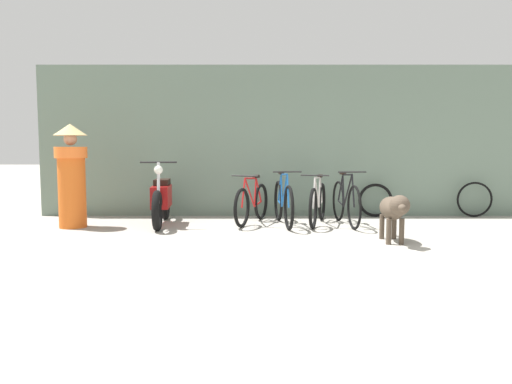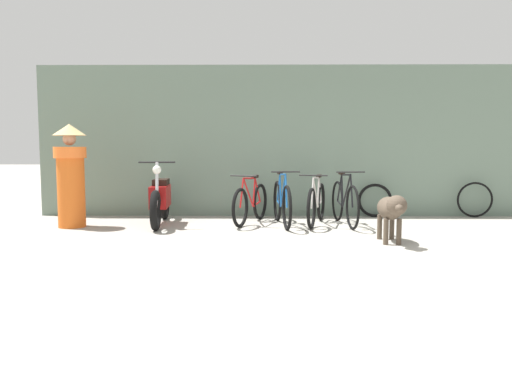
% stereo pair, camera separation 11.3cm
% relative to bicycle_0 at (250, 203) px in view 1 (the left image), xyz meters
% --- Properties ---
extents(ground_plane, '(60.00, 60.00, 0.00)m').
position_rel_bicycle_0_xyz_m(ground_plane, '(0.79, -2.65, -0.34)').
color(ground_plane, '#9E998E').
extents(shop_wall_back, '(9.55, 0.20, 2.81)m').
position_rel_bicycle_0_xyz_m(shop_wall_back, '(0.79, 1.01, 1.06)').
color(shop_wall_back, slate).
rests_on(shop_wall_back, ground).
extents(bicycle_0, '(0.62, 1.54, 0.84)m').
position_rel_bicycle_0_xyz_m(bicycle_0, '(0.00, 0.00, 0.00)').
color(bicycle_0, black).
rests_on(bicycle_0, ground).
extents(bicycle_1, '(0.46, 1.72, 0.92)m').
position_rel_bicycle_0_xyz_m(bicycle_1, '(0.52, -0.20, 0.03)').
color(bicycle_1, black).
rests_on(bicycle_1, ground).
extents(bicycle_2, '(0.56, 1.64, 0.86)m').
position_rel_bicycle_0_xyz_m(bicycle_2, '(1.11, -0.10, 0.01)').
color(bicycle_2, black).
rests_on(bicycle_2, ground).
extents(bicycle_3, '(0.46, 1.66, 0.91)m').
position_rel_bicycle_0_xyz_m(bicycle_3, '(1.57, -0.17, 0.04)').
color(bicycle_3, black).
rests_on(bicycle_3, ground).
extents(motorcycle, '(0.58, 1.86, 1.07)m').
position_rel_bicycle_0_xyz_m(motorcycle, '(-1.51, -0.17, 0.08)').
color(motorcycle, black).
rests_on(motorcycle, ground).
extents(stray_dog, '(0.33, 1.17, 0.68)m').
position_rel_bicycle_0_xyz_m(stray_dog, '(1.93, -1.73, 0.12)').
color(stray_dog, '#4C3F33').
rests_on(stray_dog, ground).
extents(person_in_robes, '(0.74, 0.74, 1.67)m').
position_rel_bicycle_0_xyz_m(person_in_robes, '(-2.90, -0.43, 0.54)').
color(person_in_robes, orange).
rests_on(person_in_robes, ground).
extents(spare_tire_left, '(0.66, 0.07, 0.66)m').
position_rel_bicycle_0_xyz_m(spare_tire_left, '(4.13, 0.76, -0.01)').
color(spare_tire_left, black).
rests_on(spare_tire_left, ground).
extents(spare_tire_right, '(0.63, 0.14, 0.62)m').
position_rel_bicycle_0_xyz_m(spare_tire_right, '(2.29, 0.76, -0.03)').
color(spare_tire_right, black).
rests_on(spare_tire_right, ground).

